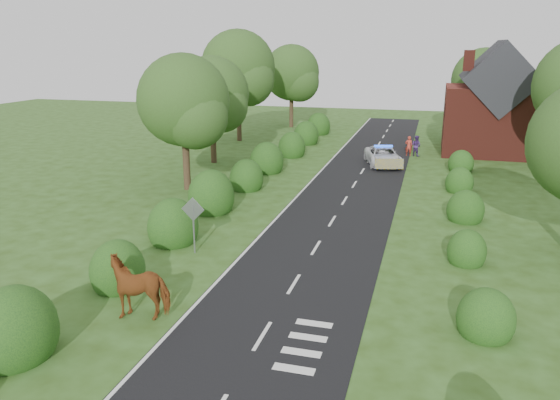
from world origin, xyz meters
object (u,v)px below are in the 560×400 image
(road_sign, at_px, (193,217))
(pedestrian_purple, at_px, (416,146))
(cow, at_px, (141,289))
(pedestrian_red, at_px, (409,146))
(police_van, at_px, (383,156))

(road_sign, relative_size, pedestrian_purple, 1.49)
(cow, distance_m, pedestrian_purple, 31.48)
(pedestrian_red, bearing_deg, police_van, 67.58)
(road_sign, height_order, police_van, road_sign)
(police_van, height_order, pedestrian_purple, pedestrian_purple)
(road_sign, relative_size, pedestrian_red, 1.55)
(cow, distance_m, pedestrian_red, 31.25)
(police_van, relative_size, pedestrian_purple, 3.17)
(police_van, xyz_separation_m, pedestrian_purple, (2.26, 4.26, 0.16))
(police_van, bearing_deg, pedestrian_purple, 46.43)
(cow, relative_size, pedestrian_purple, 1.46)
(cow, height_order, police_van, cow)
(road_sign, height_order, pedestrian_purple, road_sign)
(police_van, xyz_separation_m, pedestrian_red, (1.68, 4.17, 0.13))
(pedestrian_purple, bearing_deg, police_van, 92.98)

